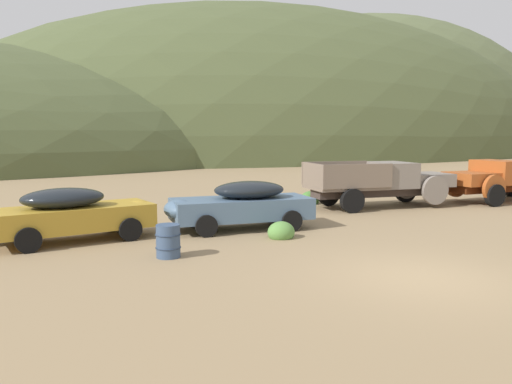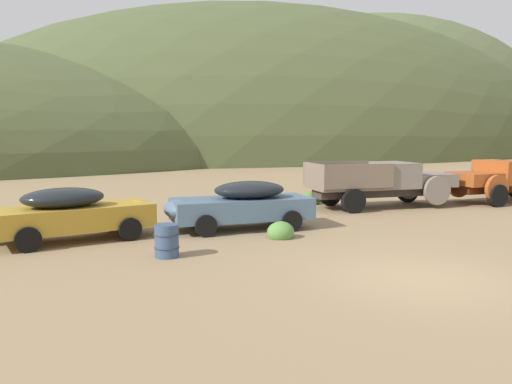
# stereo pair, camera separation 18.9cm
# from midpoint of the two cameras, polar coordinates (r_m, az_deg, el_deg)

# --- Properties ---
(ground_plane) EXTENTS (300.00, 300.00, 0.00)m
(ground_plane) POSITION_cam_midpoint_polar(r_m,az_deg,el_deg) (11.75, 18.35, -9.16)
(ground_plane) COLOR #937A56
(hill_far_left) EXTENTS (99.24, 54.14, 41.16)m
(hill_far_left) POSITION_cam_midpoint_polar(r_m,az_deg,el_deg) (76.68, 4.04, 4.29)
(hill_far_left) COLOR #4C5633
(hill_far_left) RESTS_ON ground
(hill_far_right) EXTENTS (86.76, 53.28, 53.29)m
(hill_far_right) POSITION_cam_midpoint_polar(r_m,az_deg,el_deg) (111.21, 14.93, 4.81)
(hill_far_right) COLOR #56603D
(hill_far_right) RESTS_ON ground
(car_mustard) EXTENTS (4.80, 2.19, 1.57)m
(car_mustard) POSITION_cam_midpoint_polar(r_m,az_deg,el_deg) (15.71, -18.93, -2.20)
(car_mustard) COLOR #B28928
(car_mustard) RESTS_ON ground
(car_chalk_blue) EXTENTS (4.96, 2.55, 1.57)m
(car_chalk_blue) POSITION_cam_midpoint_polar(r_m,az_deg,el_deg) (16.54, -1.75, -1.40)
(car_chalk_blue) COLOR slate
(car_chalk_blue) RESTS_ON ground
(truck_primer_gray) EXTENTS (6.56, 3.28, 1.91)m
(truck_primer_gray) POSITION_cam_midpoint_polar(r_m,az_deg,el_deg) (22.30, 14.94, 1.02)
(truck_primer_gray) COLOR #3D322D
(truck_primer_gray) RESTS_ON ground
(truck_oxide_orange) EXTENTS (6.07, 2.86, 1.89)m
(truck_oxide_orange) POSITION_cam_midpoint_polar(r_m,az_deg,el_deg) (25.63, 25.94, 1.22)
(truck_oxide_orange) COLOR #51220D
(truck_oxide_orange) RESTS_ON ground
(oil_drum_by_truck) EXTENTS (0.65, 0.65, 0.84)m
(oil_drum_by_truck) POSITION_cam_midpoint_polar(r_m,az_deg,el_deg) (13.10, -9.55, -5.39)
(oil_drum_by_truck) COLOR #384C6B
(oil_drum_by_truck) RESTS_ON ground
(bush_between_trucks) EXTENTS (1.02, 0.92, 1.08)m
(bush_between_trucks) POSITION_cam_midpoint_polar(r_m,az_deg,el_deg) (27.02, 14.87, 0.34)
(bush_between_trucks) COLOR #3D702D
(bush_between_trucks) RESTS_ON ground
(bush_front_left) EXTENTS (0.87, 0.85, 0.73)m
(bush_front_left) POSITION_cam_midpoint_polar(r_m,az_deg,el_deg) (22.69, 6.43, -0.86)
(bush_front_left) COLOR #4C8438
(bush_front_left) RESTS_ON ground
(bush_near_barrel) EXTENTS (0.83, 0.75, 0.65)m
(bush_near_barrel) POSITION_cam_midpoint_polar(r_m,az_deg,el_deg) (15.27, 3.13, -4.53)
(bush_near_barrel) COLOR #5B8E42
(bush_near_barrel) RESTS_ON ground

